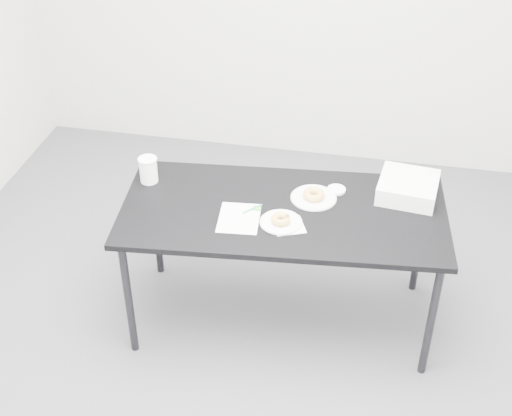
% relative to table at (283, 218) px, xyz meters
% --- Properties ---
extents(floor, '(4.00, 4.00, 0.00)m').
position_rel_table_xyz_m(floor, '(-0.19, -0.17, -0.70)').
color(floor, '#4E4E53').
rests_on(floor, ground).
extents(table, '(1.72, 0.93, 0.75)m').
position_rel_table_xyz_m(table, '(0.00, 0.00, 0.00)').
color(table, black).
rests_on(table, floor).
extents(scorecard, '(0.23, 0.28, 0.00)m').
position_rel_table_xyz_m(scorecard, '(-0.20, -0.12, 0.06)').
color(scorecard, white).
rests_on(scorecard, table).
extents(logo_patch, '(0.05, 0.05, 0.00)m').
position_rel_table_xyz_m(logo_patch, '(-0.13, -0.02, 0.06)').
color(logo_patch, green).
rests_on(logo_patch, scorecard).
extents(pen, '(0.09, 0.09, 0.01)m').
position_rel_table_xyz_m(pen, '(-0.15, -0.04, 0.06)').
color(pen, '#0C8A6D').
rests_on(pen, scorecard).
extents(napkin, '(0.19, 0.19, 0.00)m').
position_rel_table_xyz_m(napkin, '(0.05, -0.14, 0.06)').
color(napkin, white).
rests_on(napkin, table).
extents(plate_near, '(0.21, 0.21, 0.01)m').
position_rel_table_xyz_m(plate_near, '(0.01, -0.12, 0.06)').
color(plate_near, white).
rests_on(plate_near, napkin).
extents(donut_near, '(0.12, 0.12, 0.03)m').
position_rel_table_xyz_m(donut_near, '(0.01, -0.12, 0.08)').
color(donut_near, gold).
rests_on(donut_near, plate_near).
extents(plate_far, '(0.24, 0.24, 0.01)m').
position_rel_table_xyz_m(plate_far, '(0.14, 0.13, 0.06)').
color(plate_far, white).
rests_on(plate_far, table).
extents(donut_far, '(0.14, 0.14, 0.04)m').
position_rel_table_xyz_m(donut_far, '(0.14, 0.13, 0.08)').
color(donut_far, gold).
rests_on(donut_far, plate_far).
extents(coffee_cup, '(0.09, 0.09, 0.14)m').
position_rel_table_xyz_m(coffee_cup, '(-0.75, 0.11, 0.13)').
color(coffee_cup, white).
rests_on(coffee_cup, table).
extents(cup_lid, '(0.10, 0.10, 0.01)m').
position_rel_table_xyz_m(cup_lid, '(0.25, 0.22, 0.06)').
color(cup_lid, white).
rests_on(cup_lid, table).
extents(bakery_box, '(0.33, 0.33, 0.10)m').
position_rel_table_xyz_m(bakery_box, '(0.61, 0.25, 0.11)').
color(bakery_box, white).
rests_on(bakery_box, table).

